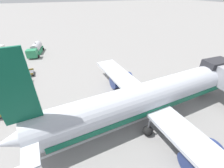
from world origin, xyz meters
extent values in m
plane|color=gray|center=(0.00, 0.00, 0.00)|extent=(500.00, 500.00, 0.00)
cube|color=#2D2D33|center=(12.01, 12.32, 4.58)|extent=(2.56, 4.34, 3.81)
cylinder|color=silver|center=(12.77, 0.36, 3.52)|extent=(6.42, 34.46, 4.24)
cone|color=silver|center=(13.87, -16.74, 3.52)|extent=(4.34, 5.33, 4.02)
cube|color=#146B4C|center=(13.82, -15.94, 9.14)|extent=(0.48, 3.19, 7.02)
cube|color=silver|center=(13.82, -15.99, 4.15)|extent=(8.82, 2.05, 0.24)
cube|color=silver|center=(12.86, -1.01, 2.57)|extent=(31.40, 5.73, 0.44)
cylinder|color=navy|center=(21.49, -0.06, 1.36)|extent=(2.86, 4.13, 2.61)
cylinder|color=navy|center=(4.18, -1.17, 1.36)|extent=(2.86, 4.13, 2.61)
cube|color=#146B4C|center=(12.77, 0.36, 2.78)|extent=(6.28, 31.04, 0.76)
cylinder|color=#56565B|center=(12.09, 10.96, 1.56)|extent=(0.24, 0.24, 1.80)
sphere|color=black|center=(12.09, 10.96, 0.66)|extent=(1.32, 1.32, 1.32)
cylinder|color=#56565B|center=(16.00, -2.87, 1.56)|extent=(0.24, 0.24, 1.80)
sphere|color=black|center=(16.00, -2.87, 0.66)|extent=(1.32, 1.32, 1.32)
cylinder|color=#56565B|center=(9.98, -3.25, 1.56)|extent=(0.24, 0.24, 1.80)
sphere|color=black|center=(9.98, -3.25, 0.66)|extent=(1.32, 1.32, 1.32)
cube|color=#2D8C5B|center=(-17.94, -17.70, 1.44)|extent=(2.63, 3.00, 2.07)
cube|color=#2D8C5B|center=(-22.66, -16.69, 0.54)|extent=(5.84, 3.69, 1.09)
cylinder|color=silver|center=(-22.66, -16.69, 1.65)|extent=(5.51, 3.31, 2.28)
sphere|color=#333338|center=(-22.66, -16.69, 2.79)|extent=(0.44, 0.44, 0.44)
sphere|color=black|center=(-18.48, -18.85, 0.45)|extent=(0.90, 0.90, 0.90)
sphere|color=black|center=(-17.96, -16.43, 0.45)|extent=(0.90, 0.90, 0.90)
sphere|color=black|center=(-24.48, -17.57, 0.45)|extent=(0.90, 0.90, 0.90)
sphere|color=black|center=(-23.96, -15.14, 0.45)|extent=(0.90, 0.90, 0.90)
cube|color=#1E232D|center=(-25.70, -25.97, 1.60)|extent=(1.57, 0.95, 0.69)
sphere|color=black|center=(-27.01, -26.26, 0.30)|extent=(0.60, 0.60, 0.60)
cube|color=slate|center=(-7.92, -22.65, 0.55)|extent=(2.72, 1.83, 0.10)
cube|color=olive|center=(-6.67, -22.76, 0.76)|extent=(0.22, 1.61, 0.32)
cube|color=olive|center=(-9.17, -22.54, 0.76)|extent=(0.22, 1.61, 0.32)
cube|color=#333338|center=(-6.28, -22.80, 0.43)|extent=(0.70, 0.12, 0.06)
sphere|color=black|center=(-7.08, -23.41, 0.18)|extent=(0.36, 0.36, 0.36)
sphere|color=black|center=(-6.96, -22.05, 0.18)|extent=(0.36, 0.36, 0.36)
sphere|color=black|center=(-8.89, -23.25, 0.18)|extent=(0.36, 0.36, 0.36)
sphere|color=black|center=(-8.77, -21.89, 0.18)|extent=(0.36, 0.36, 0.36)
cube|color=slate|center=(-3.88, -22.82, 0.55)|extent=(2.67, 1.74, 0.10)
cube|color=olive|center=(-5.13, -22.75, 0.76)|extent=(0.16, 1.61, 0.32)
sphere|color=black|center=(-2.93, -22.18, 0.18)|extent=(0.36, 0.36, 0.36)
sphere|color=black|center=(-4.75, -22.09, 0.18)|extent=(0.36, 0.36, 0.36)
sphere|color=black|center=(-0.56, -22.19, 0.18)|extent=(0.36, 0.36, 0.36)
cube|color=slate|center=(-7.97, -20.27, 0.55)|extent=(2.64, 1.68, 0.10)
cube|color=olive|center=(-6.71, -20.23, 0.76)|extent=(0.13, 1.61, 0.32)
cube|color=olive|center=(-9.22, -20.30, 0.76)|extent=(0.13, 1.61, 0.32)
cube|color=#333338|center=(-6.32, -20.22, 0.43)|extent=(0.70, 0.08, 0.06)
sphere|color=black|center=(-7.04, -20.92, 0.18)|extent=(0.36, 0.36, 0.36)
sphere|color=black|center=(-7.08, -19.56, 0.18)|extent=(0.36, 0.36, 0.36)
sphere|color=black|center=(-8.85, -20.98, 0.18)|extent=(0.36, 0.36, 0.36)
sphere|color=black|center=(-8.89, -19.61, 0.18)|extent=(0.36, 0.36, 0.36)
cube|color=slate|center=(-3.61, -20.40, 0.55)|extent=(2.60, 1.62, 0.10)
cube|color=olive|center=(-2.35, -20.41, 0.76)|extent=(0.09, 1.61, 0.32)
cube|color=olive|center=(-4.87, -20.39, 0.76)|extent=(0.09, 1.61, 0.32)
cube|color=#333338|center=(-1.96, -20.41, 0.43)|extent=(0.70, 0.06, 0.06)
sphere|color=black|center=(-2.71, -21.09, 0.18)|extent=(0.36, 0.36, 0.36)
sphere|color=black|center=(-2.70, -19.72, 0.18)|extent=(0.36, 0.36, 0.36)
sphere|color=black|center=(-4.52, -21.08, 0.18)|extent=(0.36, 0.36, 0.36)
sphere|color=black|center=(-4.51, -19.71, 0.18)|extent=(0.36, 0.36, 0.36)
cube|color=slate|center=(0.40, -20.50, 0.55)|extent=(2.66, 1.72, 0.10)
cube|color=olive|center=(1.66, -20.55, 0.76)|extent=(0.15, 1.61, 0.32)
cube|color=olive|center=(-0.86, -20.44, 0.76)|extent=(0.15, 1.61, 0.32)
cube|color=#333338|center=(2.04, -20.57, 0.43)|extent=(0.70, 0.09, 0.06)
sphere|color=black|center=(1.28, -21.22, 0.18)|extent=(0.36, 0.36, 0.36)
sphere|color=black|center=(1.34, -19.86, 0.18)|extent=(0.36, 0.36, 0.36)
sphere|color=black|center=(-0.54, -21.14, 0.18)|extent=(0.36, 0.36, 0.36)
sphere|color=black|center=(-0.48, -19.77, 0.18)|extent=(0.36, 0.36, 0.36)
cube|color=slate|center=(4.52, -20.83, 0.55)|extent=(2.67, 1.72, 0.10)
cube|color=olive|center=(5.78, -20.88, 0.76)|extent=(0.15, 1.61, 0.32)
cube|color=olive|center=(3.26, -20.77, 0.76)|extent=(0.15, 1.61, 0.32)
cube|color=#333338|center=(6.17, -20.90, 0.43)|extent=(0.70, 0.09, 0.06)
sphere|color=black|center=(5.46, -20.19, 0.18)|extent=(0.36, 0.36, 0.36)
sphere|color=black|center=(3.58, -21.47, 0.18)|extent=(0.36, 0.36, 0.36)
sphere|color=black|center=(3.64, -20.10, 0.18)|extent=(0.36, 0.36, 0.36)
cube|color=slate|center=(-7.78, -18.04, 0.55)|extent=(2.61, 1.63, 0.10)
cube|color=olive|center=(-6.52, -18.03, 0.76)|extent=(0.09, 1.61, 0.32)
cube|color=olive|center=(-9.03, -18.05, 0.76)|extent=(0.09, 1.61, 0.32)
cube|color=#333338|center=(-6.13, -18.03, 0.43)|extent=(0.70, 0.07, 0.06)
sphere|color=black|center=(-6.86, -18.72, 0.18)|extent=(0.36, 0.36, 0.36)
sphere|color=black|center=(-6.88, -17.35, 0.18)|extent=(0.36, 0.36, 0.36)
sphere|color=black|center=(-8.68, -18.73, 0.18)|extent=(0.36, 0.36, 0.36)
sphere|color=black|center=(-8.69, -17.36, 0.18)|extent=(0.36, 0.36, 0.36)
cube|color=slate|center=(-3.67, -18.37, 0.55)|extent=(2.60, 1.61, 0.10)
cube|color=olive|center=(-2.42, -18.37, 0.76)|extent=(0.08, 1.61, 0.32)
cube|color=olive|center=(-4.93, -18.37, 0.76)|extent=(0.08, 1.61, 0.32)
cube|color=#333338|center=(-2.03, -18.37, 0.43)|extent=(0.70, 0.06, 0.06)
sphere|color=black|center=(-2.77, -19.06, 0.18)|extent=(0.36, 0.36, 0.36)
sphere|color=black|center=(-2.77, -17.69, 0.18)|extent=(0.36, 0.36, 0.36)
sphere|color=black|center=(-4.58, -19.06, 0.18)|extent=(0.36, 0.36, 0.36)
sphere|color=black|center=(-4.58, -17.69, 0.18)|extent=(0.36, 0.36, 0.36)
cube|color=slate|center=(0.28, -18.49, 0.55)|extent=(2.62, 1.65, 0.10)
cube|color=olive|center=(1.53, -18.47, 0.76)|extent=(0.11, 1.61, 0.32)
cube|color=olive|center=(-0.98, -18.52, 0.76)|extent=(0.11, 1.61, 0.32)
cube|color=#333338|center=(1.92, -18.46, 0.43)|extent=(0.70, 0.07, 0.06)
sphere|color=black|center=(1.20, -19.16, 0.18)|extent=(0.36, 0.36, 0.36)
sphere|color=black|center=(1.17, -17.79, 0.18)|extent=(0.36, 0.36, 0.36)
sphere|color=black|center=(-0.62, -19.19, 0.18)|extent=(0.36, 0.36, 0.36)
sphere|color=black|center=(-0.64, -17.83, 0.18)|extent=(0.36, 0.36, 0.36)
cube|color=slate|center=(4.52, -18.57, 0.55)|extent=(2.62, 1.65, 0.10)
cube|color=olive|center=(5.78, -18.55, 0.76)|extent=(0.10, 1.61, 0.32)
cube|color=olive|center=(3.27, -18.59, 0.76)|extent=(0.10, 1.61, 0.32)
cube|color=#333338|center=(6.17, -18.55, 0.43)|extent=(0.70, 0.07, 0.06)
sphere|color=black|center=(5.44, -19.24, 0.18)|extent=(0.36, 0.36, 0.36)
sphere|color=black|center=(5.42, -17.87, 0.18)|extent=(0.36, 0.36, 0.36)
sphere|color=black|center=(3.62, -19.27, 0.18)|extent=(0.36, 0.36, 0.36)
sphere|color=black|center=(3.60, -17.90, 0.18)|extent=(0.36, 0.36, 0.36)
cube|color=white|center=(13.88, -8.21, 0.00)|extent=(1.73, 22.29, 0.01)
camera|label=1|loc=(26.47, -12.18, 16.17)|focal=24.00mm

